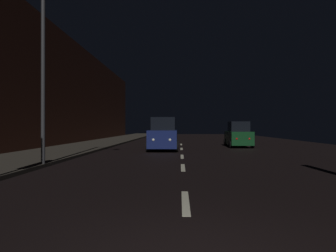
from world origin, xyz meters
TOP-DOWN VIEW (x-y plane):
  - ground at (0.00, 24.50)m, footprint 27.75×84.00m
  - sidewalk_left at (-7.68, 24.50)m, footprint 4.40×84.00m
  - building_facade_left at (-10.28, 21.00)m, footprint 0.80×63.00m
  - lane_centerline at (0.00, 13.99)m, footprint 0.16×24.51m
  - streetlamp_overhead at (-5.13, 8.61)m, footprint 1.70×0.44m
  - car_approaching_headlights at (-1.26, 18.06)m, footprint 2.08×4.50m
  - car_parked_right_far at (4.58, 21.85)m, footprint 1.87×4.04m

SIDE VIEW (x-z plane):
  - ground at x=0.00m, z-range -0.02..0.00m
  - lane_centerline at x=0.00m, z-range 0.00..0.01m
  - sidewalk_left at x=-7.68m, z-range 0.00..0.15m
  - car_parked_right_far at x=4.58m, z-range -0.09..1.95m
  - car_approaching_headlights at x=-1.26m, z-range -0.10..2.17m
  - building_facade_left at x=-10.28m, z-range 0.00..9.62m
  - streetlamp_overhead at x=-5.13m, z-range 1.19..8.68m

